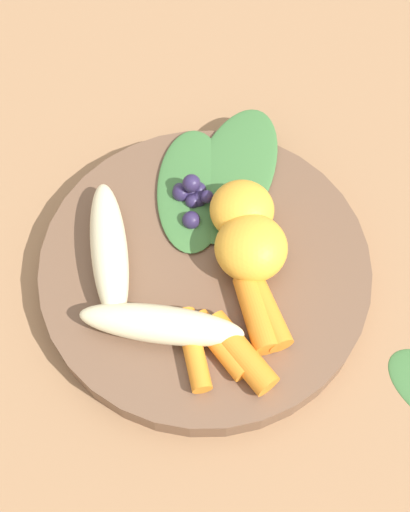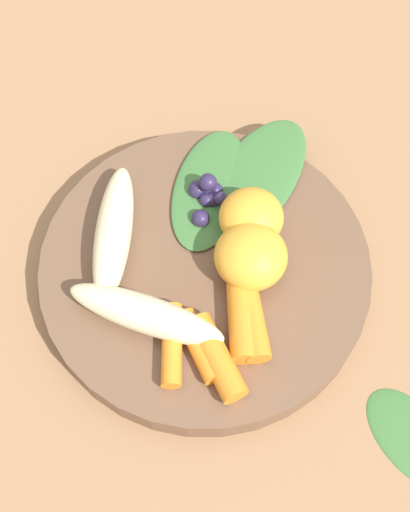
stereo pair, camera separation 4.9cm
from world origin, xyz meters
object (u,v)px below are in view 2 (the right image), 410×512
bowl (205,270)px  banana_peeled_right (114,232)px  orange_segment_near (251,217)px  banana_peeled_left (146,314)px

bowl → banana_peeled_right: bearing=-20.7°
orange_segment_near → bowl: bearing=33.8°
banana_peeled_right → banana_peeled_left: bearing=25.5°
banana_peeled_left → banana_peeled_right: (0.02, -0.07, 0.00)m
banana_peeled_left → bowl: bearing=69.0°
bowl → orange_segment_near: orange_segment_near is taller
bowl → banana_peeled_left: 0.07m
bowl → orange_segment_near: (-0.04, -0.02, 0.03)m
banana_peeled_left → orange_segment_near: (-0.08, -0.07, 0.00)m
bowl → banana_peeled_right: 0.07m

